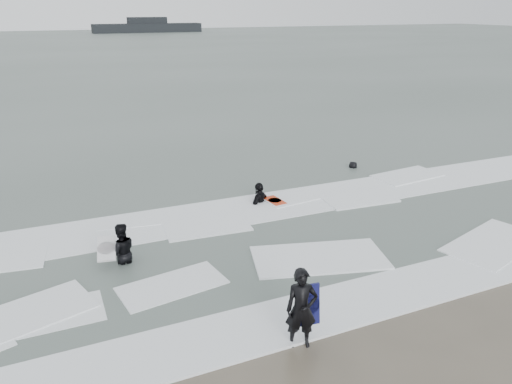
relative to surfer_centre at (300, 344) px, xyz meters
name	(u,v)px	position (x,y,z in m)	size (l,w,h in m)	color
ground	(332,294)	(1.71, 1.50, 0.00)	(320.00, 320.00, 0.00)	brown
sea	(77,51)	(1.71, 81.50, 0.06)	(320.00, 320.00, 0.00)	#47544C
surfer_centre	(300,344)	(0.00, 0.00, 0.00)	(0.68, 0.45, 1.87)	black
surfer_wading	(123,263)	(-3.00, 5.31, 0.00)	(0.87, 0.67, 1.78)	black
surfer_right_near	(260,203)	(2.52, 8.05, 0.00)	(1.15, 0.48, 1.97)	black
surfer_right_far	(353,169)	(8.15, 10.29, 0.00)	(0.72, 0.47, 1.48)	black
surf_foam	(272,236)	(1.71, 5.20, 0.04)	(30.03, 9.06, 0.09)	white
bodyboards	(228,242)	(-0.04, 4.47, 0.50)	(7.05, 8.24, 1.25)	#0F1149
vessel_horizon	(148,27)	(25.06, 139.02, 1.51)	(29.86, 5.33, 4.05)	black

